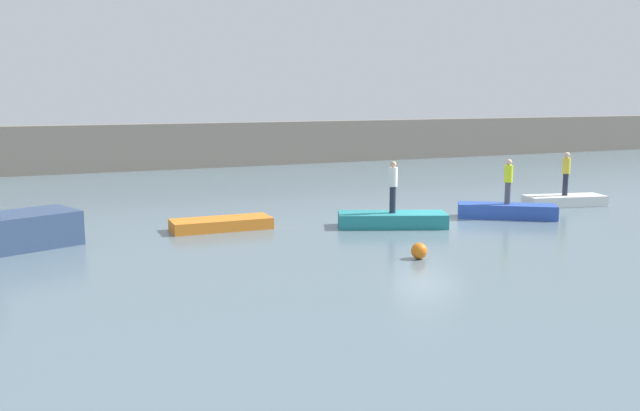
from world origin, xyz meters
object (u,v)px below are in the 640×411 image
rowboat_teal (392,220)px  person_white_shirt (393,184)px  rowboat_blue (507,211)px  person_hiviz_shirt (508,179)px  rowboat_white (564,200)px  mooring_buoy (419,251)px  rowboat_orange (221,224)px  person_yellow_shirt (566,171)px

rowboat_teal → person_white_shirt: size_ratio=2.07×
rowboat_blue → person_hiviz_shirt: 1.22m
person_white_shirt → rowboat_white: bearing=7.4°
person_white_shirt → mooring_buoy: person_white_shirt is taller
rowboat_white → mooring_buoy: mooring_buoy is taller
rowboat_blue → person_hiviz_shirt: person_hiviz_shirt is taller
person_hiviz_shirt → mooring_buoy: 7.90m
rowboat_white → person_hiviz_shirt: bearing=-148.8°
person_white_shirt → mooring_buoy: size_ratio=3.94×
rowboat_orange → rowboat_white: 14.73m
rowboat_teal → person_yellow_shirt: 9.17m
rowboat_orange → person_hiviz_shirt: bearing=-10.6°
rowboat_teal → person_hiviz_shirt: (4.86, -0.23, 1.24)m
rowboat_orange → mooring_buoy: size_ratio=7.41×
mooring_buoy → person_yellow_shirt: bearing=27.9°
rowboat_teal → person_white_shirt: (-0.00, 0.00, 1.28)m
rowboat_blue → rowboat_orange: bearing=-158.1°
rowboat_orange → rowboat_teal: size_ratio=0.91×
rowboat_orange → mooring_buoy: bearing=-56.9°
rowboat_blue → person_white_shirt: (-4.86, 0.23, 1.26)m
rowboat_white → person_yellow_shirt: bearing=16.1°
rowboat_blue → person_yellow_shirt: size_ratio=1.99×
rowboat_blue → person_yellow_shirt: 4.55m
rowboat_blue → person_yellow_shirt: bearing=52.5°
rowboat_blue → rowboat_teal: bearing=-149.0°
rowboat_white → person_yellow_shirt: (0.00, 0.00, 1.24)m
rowboat_teal → rowboat_blue: rowboat_blue is taller
rowboat_orange → rowboat_white: size_ratio=1.02×
rowboat_white → rowboat_teal: bearing=-160.0°
person_yellow_shirt → mooring_buoy: 12.17m
rowboat_teal → rowboat_blue: bearing=19.5°
rowboat_white → person_yellow_shirt: person_yellow_shirt is taller
rowboat_orange → rowboat_blue: rowboat_blue is taller
rowboat_blue → rowboat_white: 4.39m
person_yellow_shirt → person_hiviz_shirt: (-4.16, -1.41, 0.03)m
rowboat_white → person_white_shirt: size_ratio=1.84×
rowboat_blue → mooring_buoy: size_ratio=7.80×
rowboat_teal → person_yellow_shirt: person_yellow_shirt is taller
person_yellow_shirt → rowboat_orange: bearing=176.9°
person_white_shirt → person_yellow_shirt: person_white_shirt is taller
rowboat_orange → person_yellow_shirt: 14.79m
person_hiviz_shirt → person_white_shirt: bearing=177.2°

